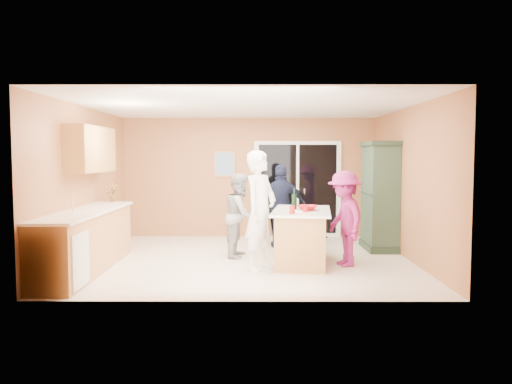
{
  "coord_description": "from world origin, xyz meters",
  "views": [
    {
      "loc": [
        0.18,
        -8.44,
        1.75
      ],
      "look_at": [
        0.15,
        0.1,
        1.15
      ],
      "focal_mm": 35.0,
      "sensor_mm": 36.0,
      "label": 1
    }
  ],
  "objects_px": {
    "green_hutch": "(380,197)",
    "woman_grey": "(241,215)",
    "woman_white": "(260,211)",
    "woman_navy": "(282,206)",
    "kitchen_island": "(302,238)",
    "woman_magenta": "(345,219)"
  },
  "relations": [
    {
      "from": "green_hutch",
      "to": "woman_grey",
      "type": "distance_m",
      "value": 2.71
    },
    {
      "from": "kitchen_island",
      "to": "woman_navy",
      "type": "relative_size",
      "value": 1.11
    },
    {
      "from": "kitchen_island",
      "to": "green_hutch",
      "type": "relative_size",
      "value": 0.88
    },
    {
      "from": "green_hutch",
      "to": "woman_white",
      "type": "relative_size",
      "value": 1.1
    },
    {
      "from": "kitchen_island",
      "to": "woman_white",
      "type": "height_order",
      "value": "woman_white"
    },
    {
      "from": "woman_white",
      "to": "woman_navy",
      "type": "distance_m",
      "value": 1.96
    },
    {
      "from": "woman_grey",
      "to": "woman_navy",
      "type": "distance_m",
      "value": 1.15
    },
    {
      "from": "woman_white",
      "to": "woman_navy",
      "type": "bearing_deg",
      "value": 19.23
    },
    {
      "from": "kitchen_island",
      "to": "woman_navy",
      "type": "height_order",
      "value": "woman_navy"
    },
    {
      "from": "kitchen_island",
      "to": "woman_magenta",
      "type": "height_order",
      "value": "woman_magenta"
    },
    {
      "from": "kitchen_island",
      "to": "green_hutch",
      "type": "xyz_separation_m",
      "value": [
        1.59,
        1.28,
        0.58
      ]
    },
    {
      "from": "woman_white",
      "to": "kitchen_island",
      "type": "bearing_deg",
      "value": -24.59
    },
    {
      "from": "green_hutch",
      "to": "woman_navy",
      "type": "height_order",
      "value": "green_hutch"
    },
    {
      "from": "green_hutch",
      "to": "woman_navy",
      "type": "distance_m",
      "value": 1.87
    },
    {
      "from": "green_hutch",
      "to": "kitchen_island",
      "type": "bearing_deg",
      "value": -141.06
    },
    {
      "from": "woman_navy",
      "to": "woman_magenta",
      "type": "xyz_separation_m",
      "value": [
        0.94,
        -1.62,
        -0.04
      ]
    },
    {
      "from": "kitchen_island",
      "to": "green_hutch",
      "type": "bearing_deg",
      "value": 46.02
    },
    {
      "from": "woman_grey",
      "to": "woman_magenta",
      "type": "relative_size",
      "value": 0.96
    },
    {
      "from": "kitchen_island",
      "to": "woman_magenta",
      "type": "xyz_separation_m",
      "value": [
        0.68,
        -0.17,
        0.35
      ]
    },
    {
      "from": "woman_magenta",
      "to": "woman_navy",
      "type": "bearing_deg",
      "value": -163.12
    },
    {
      "from": "woman_navy",
      "to": "woman_grey",
      "type": "bearing_deg",
      "value": 45.47
    },
    {
      "from": "kitchen_island",
      "to": "woman_magenta",
      "type": "bearing_deg",
      "value": -6.68
    }
  ]
}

